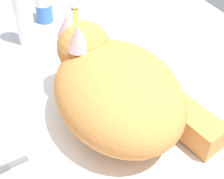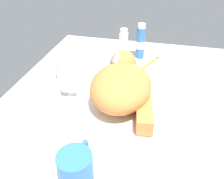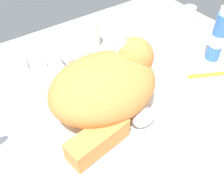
{
  "view_description": "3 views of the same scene",
  "coord_description": "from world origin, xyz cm",
  "views": [
    {
      "loc": [
        -32.86,
        20.1,
        44.61
      ],
      "look_at": [
        2.0,
        -0.02,
        6.35
      ],
      "focal_mm": 54.77,
      "sensor_mm": 36.0,
      "label": 1
    },
    {
      "loc": [
        -60.09,
        -11.0,
        47.58
      ],
      "look_at": [
        0.46,
        3.03,
        5.21
      ],
      "focal_mm": 36.98,
      "sensor_mm": 36.0,
      "label": 2
    },
    {
      "loc": [
        -22.34,
        -35.06,
        46.19
      ],
      "look_at": [
        1.16,
        -1.67,
        6.99
      ],
      "focal_mm": 42.02,
      "sensor_mm": 36.0,
      "label": 3
    }
  ],
  "objects": [
    {
      "name": "soap_dish",
      "position": [
        -12.37,
        25.15,
        0.6
      ],
      "size": [
        9.0,
        6.4,
        1.2
      ],
      "primitive_type": "cube",
      "color": "white",
      "rests_on": "ground_plane"
    },
    {
      "name": "ground_plane",
      "position": [
        0.0,
        0.0,
        -1.5
      ],
      "size": [
        110.0,
        82.5,
        3.0
      ],
      "primitive_type": "cube",
      "color": "silver"
    },
    {
      "name": "faucet",
      "position": [
        0.0,
        21.72,
        2.28
      ],
      "size": [
        13.34,
        9.63,
        5.35
      ],
      "color": "silver",
      "rests_on": "ground_plane"
    },
    {
      "name": "sink_basin",
      "position": [
        0.0,
        0.0,
        0.44
      ],
      "size": [
        37.85,
        37.85,
        0.88
      ],
      "primitive_type": "cylinder",
      "color": "white",
      "rests_on": "ground_plane"
    },
    {
      "name": "toothbrush",
      "position": [
        32.58,
        -7.57,
        0.51
      ],
      "size": [
        14.85,
        8.27,
        1.6
      ],
      "color": "orange",
      "rests_on": "ground_plane"
    },
    {
      "name": "coffee_mug",
      "position": [
        -30.65,
        3.9,
        4.57
      ],
      "size": [
        12.03,
        7.77,
        9.13
      ],
      "color": "#3372C6",
      "rests_on": "ground_plane"
    },
    {
      "name": "mouthwash_bottle",
      "position": [
        36.69,
        -1.58,
        7.34
      ],
      "size": [
        4.01,
        4.01,
        15.66
      ],
      "color": "#3870C6",
      "rests_on": "ground_plane"
    },
    {
      "name": "rinse_cup",
      "position": [
        11.0,
        24.24,
        3.93
      ],
      "size": [
        6.4,
        6.4,
        7.87
      ],
      "color": "silver",
      "rests_on": "ground_plane"
    },
    {
      "name": "toothpaste_bottle",
      "position": [
        30.49,
        4.98,
        7.02
      ],
      "size": [
        3.86,
        3.86,
        15.0
      ],
      "color": "white",
      "rests_on": "ground_plane"
    },
    {
      "name": "soap_bar",
      "position": [
        -12.37,
        25.15,
        2.44
      ],
      "size": [
        7.67,
        5.95,
        2.49
      ],
      "primitive_type": "cube",
      "rotation": [
        0.0,
        0.0,
        -0.16
      ],
      "color": "silver",
      "rests_on": "soap_dish"
    },
    {
      "name": "cat",
      "position": [
        1.0,
        -0.26,
        7.39
      ],
      "size": [
        28.03,
        21.72,
        15.47
      ],
      "color": "#D17F3D",
      "rests_on": "sink_basin"
    }
  ]
}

